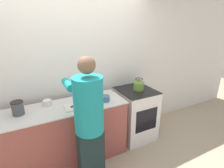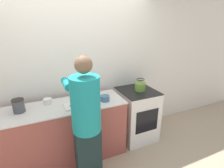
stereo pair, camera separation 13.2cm
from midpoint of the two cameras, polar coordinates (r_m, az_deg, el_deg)
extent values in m
plane|color=tan|center=(2.95, -6.97, -24.44)|extent=(12.00, 12.00, 0.00)
cube|color=silver|center=(2.91, -13.02, 4.34)|extent=(8.00, 0.05, 2.60)
cube|color=#9E4C42|center=(2.82, -16.30, -15.70)|extent=(1.80, 0.58, 0.90)
cube|color=beige|center=(2.59, -17.27, -7.37)|extent=(1.82, 0.60, 0.02)
cube|color=silver|center=(3.25, 6.42, -9.68)|extent=(0.61, 0.65, 0.91)
cube|color=black|center=(3.05, 6.75, -2.07)|extent=(0.61, 0.65, 0.01)
cube|color=black|center=(3.00, 9.89, -11.52)|extent=(0.42, 0.01, 0.40)
cube|color=#18292A|center=(2.45, -8.48, -22.55)|extent=(0.31, 0.19, 0.81)
cylinder|color=teal|center=(2.03, -9.53, -6.85)|extent=(0.34, 0.34, 0.67)
sphere|color=brown|center=(1.87, -10.34, 6.11)|extent=(0.20, 0.20, 0.20)
cylinder|color=teal|center=(2.20, -15.84, -0.22)|extent=(0.10, 0.30, 0.10)
cylinder|color=teal|center=(2.27, -8.66, 0.92)|extent=(0.10, 0.30, 0.10)
cube|color=silver|center=(2.54, -12.72, -7.04)|extent=(0.35, 0.23, 0.02)
cube|color=silver|center=(2.58, -12.15, -6.19)|extent=(0.14, 0.09, 0.01)
cube|color=black|center=(2.52, -14.03, -7.05)|extent=(0.09, 0.06, 0.01)
cylinder|color=olive|center=(3.04, 7.51, -0.66)|extent=(0.19, 0.19, 0.14)
cone|color=olive|center=(3.01, 7.58, 0.87)|extent=(0.15, 0.15, 0.03)
sphere|color=black|center=(3.00, 7.61, 1.39)|extent=(0.02, 0.02, 0.02)
torus|color=black|center=(3.00, 7.62, 1.62)|extent=(0.13, 0.13, 0.01)
cylinder|color=#426684|center=(2.63, -3.72, -4.71)|extent=(0.14, 0.14, 0.09)
cylinder|color=silver|center=(2.69, -21.75, -5.72)|extent=(0.12, 0.12, 0.08)
cylinder|color=#4C4C51|center=(2.58, -29.72, -6.99)|extent=(0.14, 0.14, 0.17)
cylinder|color=#28231E|center=(2.54, -30.06, -5.16)|extent=(0.15, 0.15, 0.01)
camera|label=1|loc=(0.07, -91.45, -0.52)|focal=28.00mm
camera|label=2|loc=(0.07, 88.55, 0.52)|focal=28.00mm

